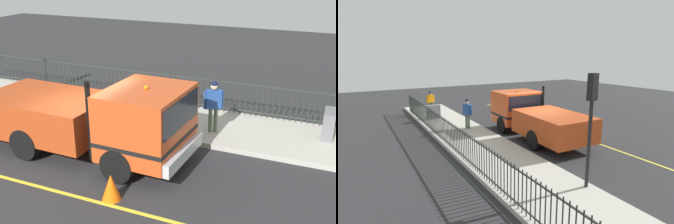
# 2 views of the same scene
# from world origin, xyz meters

# --- Properties ---
(ground_plane) EXTENTS (51.32, 51.32, 0.00)m
(ground_plane) POSITION_xyz_m (0.00, 0.00, 0.00)
(ground_plane) COLOR #2B2B2D
(ground_plane) RESTS_ON ground
(sidewalk_slab) EXTENTS (3.09, 23.33, 0.17)m
(sidewalk_slab) POSITION_xyz_m (3.45, 0.00, 0.09)
(sidewalk_slab) COLOR #B7B2A8
(sidewalk_slab) RESTS_ON ground
(lane_marking) EXTENTS (0.12, 20.99, 0.01)m
(lane_marking) POSITION_xyz_m (-2.05, 0.00, 0.00)
(lane_marking) COLOR yellow
(lane_marking) RESTS_ON ground
(work_truck) EXTENTS (2.64, 6.70, 2.69)m
(work_truck) POSITION_xyz_m (0.16, -0.41, 1.27)
(work_truck) COLOR #D84C1E
(work_truck) RESTS_ON ground
(worker_standing) EXTENTS (0.43, 0.58, 1.77)m
(worker_standing) POSITION_xyz_m (2.88, -3.02, 1.25)
(worker_standing) COLOR #264C99
(worker_standing) RESTS_ON sidewalk_slab
(pedestrian_distant) EXTENTS (0.60, 0.26, 1.61)m
(pedestrian_distant) POSITION_xyz_m (3.57, -8.63, 1.15)
(pedestrian_distant) COLOR orange
(pedestrian_distant) RESTS_ON sidewalk_slab
(iron_fence) EXTENTS (0.04, 19.86, 1.27)m
(iron_fence) POSITION_xyz_m (4.86, -0.00, 0.81)
(iron_fence) COLOR #2D332D
(iron_fence) RESTS_ON sidewalk_slab
(traffic_light_near) EXTENTS (0.33, 0.26, 3.74)m
(traffic_light_near) POSITION_xyz_m (2.19, 5.67, 2.84)
(traffic_light_near) COLOR black
(traffic_light_near) RESTS_ON sidewalk_slab
(utility_cabinet) EXTENTS (0.88, 0.36, 0.92)m
(utility_cabinet) POSITION_xyz_m (3.93, -6.58, 0.63)
(utility_cabinet) COLOR slate
(utility_cabinet) RESTS_ON sidewalk_slab
(traffic_cone) EXTENTS (0.48, 0.48, 0.69)m
(traffic_cone) POSITION_xyz_m (-1.78, -1.90, 0.34)
(traffic_cone) COLOR orange
(traffic_cone) RESTS_ON ground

